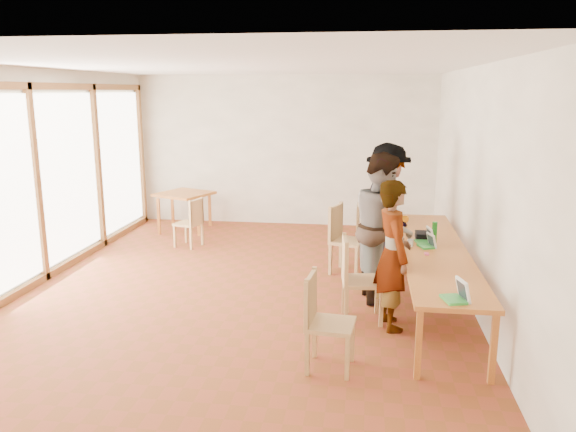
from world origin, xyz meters
name	(u,v)px	position (x,y,z in m)	size (l,w,h in m)	color
ground	(244,289)	(0.00, 0.00, 0.00)	(8.00, 8.00, 0.00)	brown
wall_back	(285,151)	(0.00, 4.00, 1.50)	(6.00, 0.10, 3.00)	white
wall_front	(107,281)	(0.00, -4.00, 1.50)	(6.00, 0.10, 3.00)	white
wall_right	(476,187)	(3.00, 0.00, 1.50)	(0.10, 8.00, 3.00)	white
window_wall	(35,178)	(-2.96, 0.00, 1.50)	(0.10, 8.00, 3.00)	white
ceiling	(240,64)	(0.00, 0.00, 3.02)	(6.00, 8.00, 0.04)	white
communal_table	(434,252)	(2.50, -0.25, 0.70)	(0.80, 4.00, 0.75)	#C5792B
side_table	(184,197)	(-1.86, 3.15, 0.67)	(0.90, 0.90, 0.75)	#C5792B
chair_near	(320,311)	(1.22, -2.09, 0.59)	(0.49, 0.49, 0.51)	tan
chair_mid	(354,270)	(1.51, -0.85, 0.62)	(0.52, 0.52, 0.54)	tan
chair_far	(342,231)	(1.30, 0.95, 0.63)	(0.61, 0.61, 0.55)	tan
chair_empty	(364,227)	(1.62, 1.53, 0.57)	(0.44, 0.44, 0.49)	tan
chair_spare	(192,218)	(-1.35, 2.00, 0.53)	(0.50, 0.50, 0.46)	tan
person_near	(393,255)	(1.95, -0.98, 0.86)	(0.63, 0.41, 1.73)	gray
person_mid	(382,226)	(1.86, -0.03, 0.97)	(0.94, 0.73, 1.93)	gray
person_far	(387,205)	(1.96, 1.42, 0.96)	(1.24, 0.71, 1.91)	gray
laptop_near	(458,295)	(2.52, -2.04, 0.81)	(0.27, 0.29, 0.21)	green
laptop_mid	(429,243)	(2.44, -0.18, 0.80)	(0.24, 0.25, 0.18)	green
laptop_far	(427,239)	(2.43, 0.00, 0.81)	(0.25, 0.28, 0.21)	green
yellow_mug	(405,219)	(2.22, 1.16, 0.80)	(0.12, 0.12, 0.10)	orange
green_bottle	(434,233)	(2.53, 0.03, 0.89)	(0.07, 0.07, 0.28)	#15771C
clear_glass	(410,243)	(2.21, -0.17, 0.80)	(0.07, 0.07, 0.09)	silver
condiment_cup	(410,242)	(2.22, -0.08, 0.78)	(0.08, 0.08, 0.06)	white
pink_phone	(427,254)	(2.38, -0.51, 0.76)	(0.05, 0.10, 0.01)	#EF457B
black_pouch	(422,236)	(2.39, 0.23, 0.80)	(0.16, 0.26, 0.09)	black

